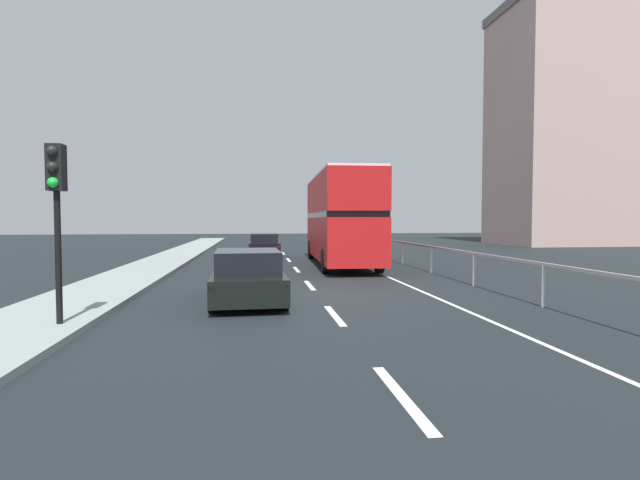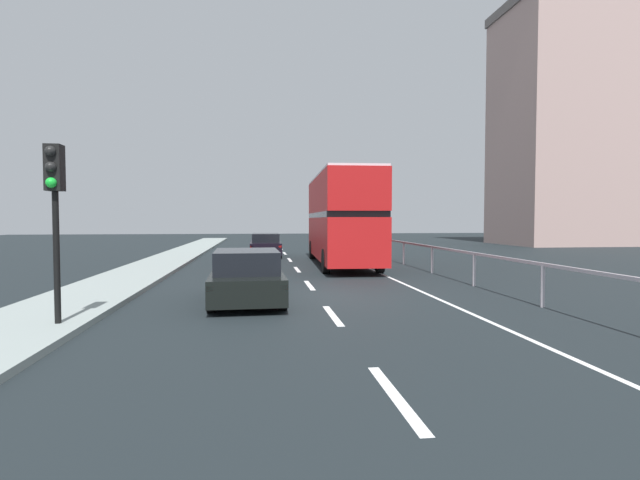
{
  "view_description": "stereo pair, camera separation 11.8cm",
  "coord_description": "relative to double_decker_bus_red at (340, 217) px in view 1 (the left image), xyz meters",
  "views": [
    {
      "loc": [
        -1.79,
        -13.49,
        2.19
      ],
      "look_at": [
        0.49,
        3.24,
        1.46
      ],
      "focal_mm": 26.97,
      "sensor_mm": 36.0,
      "label": 1
    },
    {
      "loc": [
        -1.67,
        -13.5,
        2.19
      ],
      "look_at": [
        0.49,
        3.24,
        1.46
      ],
      "focal_mm": 26.97,
      "sensor_mm": 36.0,
      "label": 2
    }
  ],
  "objects": [
    {
      "name": "ground_plane",
      "position": [
        -2.26,
        -9.12,
        -2.34
      ],
      "size": [
        74.28,
        120.0,
        0.1
      ],
      "primitive_type": "cube",
      "color": "black"
    },
    {
      "name": "near_sidewalk_kerb",
      "position": [
        -8.59,
        -9.12,
        -2.22
      ],
      "size": [
        2.53,
        80.0,
        0.14
      ],
      "primitive_type": "cube",
      "color": "gray",
      "rests_on": "ground"
    },
    {
      "name": "traffic_signal_pole",
      "position": [
        -7.86,
        -12.68,
        0.48
      ],
      "size": [
        0.3,
        0.42,
        3.5
      ],
      "color": "black",
      "rests_on": "near_sidewalk_kerb"
    },
    {
      "name": "sedan_car_ahead",
      "position": [
        -3.51,
        5.98,
        -1.63
      ],
      "size": [
        1.83,
        4.59,
        1.36
      ],
      "rotation": [
        0.0,
        0.0,
        -0.01
      ],
      "color": "black",
      "rests_on": "ground"
    },
    {
      "name": "distant_building_block",
      "position": [
        25.36,
        16.06,
        8.03
      ],
      "size": [
        16.76,
        8.5,
        20.6
      ],
      "color": "tan",
      "rests_on": "ground"
    },
    {
      "name": "double_decker_bus_red",
      "position": [
        0.0,
        0.0,
        0.0
      ],
      "size": [
        2.81,
        10.42,
        4.27
      ],
      "rotation": [
        0.0,
        0.0,
        -0.04
      ],
      "color": "red",
      "rests_on": "ground"
    },
    {
      "name": "bridge_side_railing",
      "position": [
        3.07,
        -0.12,
        -1.38
      ],
      "size": [
        0.1,
        42.0,
        1.11
      ],
      "color": "#B4AAB3",
      "rests_on": "ground"
    },
    {
      "name": "lane_paint_markings",
      "position": [
        -0.25,
        -0.77,
        -2.29
      ],
      "size": [
        3.36,
        46.0,
        0.01
      ],
      "color": "silver",
      "rests_on": "ground"
    },
    {
      "name": "hatchback_car_near",
      "position": [
        -4.24,
        -9.86,
        -1.63
      ],
      "size": [
        1.98,
        4.21,
        1.38
      ],
      "rotation": [
        0.0,
        0.0,
        0.03
      ],
      "color": "black",
      "rests_on": "ground"
    }
  ]
}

